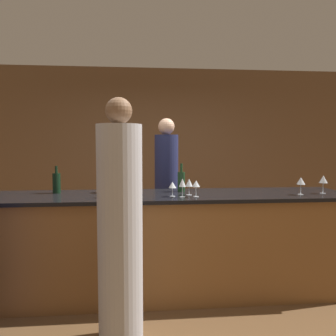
# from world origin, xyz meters

# --- Properties ---
(ground_plane) EXTENTS (14.00, 14.00, 0.00)m
(ground_plane) POSITION_xyz_m (0.00, 0.00, 0.00)
(ground_plane) COLOR brown
(back_wall) EXTENTS (8.00, 0.06, 2.80)m
(back_wall) POSITION_xyz_m (0.00, 2.55, 1.40)
(back_wall) COLOR brown
(back_wall) RESTS_ON ground_plane
(bar_counter) EXTENTS (3.65, 0.78, 1.00)m
(bar_counter) POSITION_xyz_m (0.00, 0.00, 0.50)
(bar_counter) COLOR brown
(bar_counter) RESTS_ON ground_plane
(bartender) EXTENTS (0.29, 0.29, 1.80)m
(bartender) POSITION_xyz_m (0.07, 0.79, 0.85)
(bartender) COLOR #1E234C
(bartender) RESTS_ON ground_plane
(guest_0) EXTENTS (0.33, 0.33, 1.82)m
(guest_0) POSITION_xyz_m (-0.41, -0.79, 0.85)
(guest_0) COLOR #B2B2B7
(guest_0) RESTS_ON ground_plane
(wine_bottle_0) EXTENTS (0.08, 0.08, 0.27)m
(wine_bottle_0) POSITION_xyz_m (-1.09, 0.17, 1.10)
(wine_bottle_0) COLOR black
(wine_bottle_0) RESTS_ON bar_counter
(wine_bottle_1) EXTENTS (0.08, 0.08, 0.29)m
(wine_bottle_1) POSITION_xyz_m (0.17, 0.17, 1.11)
(wine_bottle_1) COLOR #19381E
(wine_bottle_1) RESTS_ON bar_counter
(ice_bucket) EXTENTS (0.18, 0.18, 0.16)m
(ice_bucket) POSITION_xyz_m (-0.52, 0.16, 1.08)
(ice_bucket) COLOR #9E9993
(ice_bucket) RESTS_ON bar_counter
(wine_glass_1) EXTENTS (0.07, 0.07, 0.16)m
(wine_glass_1) POSITION_xyz_m (0.26, -0.20, 1.12)
(wine_glass_1) COLOR silver
(wine_glass_1) RESTS_ON bar_counter
(wine_glass_2) EXTENTS (0.08, 0.08, 0.17)m
(wine_glass_2) POSITION_xyz_m (1.30, -0.16, 1.13)
(wine_glass_2) COLOR silver
(wine_glass_2) RESTS_ON bar_counter
(wine_glass_3) EXTENTS (0.07, 0.07, 0.18)m
(wine_glass_3) POSITION_xyz_m (-0.54, -0.16, 1.13)
(wine_glass_3) COLOR silver
(wine_glass_3) RESTS_ON bar_counter
(wine_glass_4) EXTENTS (0.07, 0.07, 0.17)m
(wine_glass_4) POSITION_xyz_m (0.13, -0.21, 1.13)
(wine_glass_4) COLOR silver
(wine_glass_4) RESTS_ON bar_counter
(wine_glass_5) EXTENTS (0.07, 0.07, 0.16)m
(wine_glass_5) POSITION_xyz_m (0.22, -0.09, 1.12)
(wine_glass_5) COLOR silver
(wine_glass_5) RESTS_ON bar_counter
(wine_glass_6) EXTENTS (0.08, 0.08, 0.18)m
(wine_glass_6) POSITION_xyz_m (1.56, -0.11, 1.14)
(wine_glass_6) COLOR silver
(wine_glass_6) RESTS_ON bar_counter
(wine_glass_7) EXTENTS (0.07, 0.07, 0.14)m
(wine_glass_7) POSITION_xyz_m (0.05, -0.16, 1.10)
(wine_glass_7) COLOR silver
(wine_glass_7) RESTS_ON bar_counter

